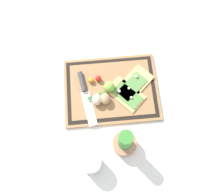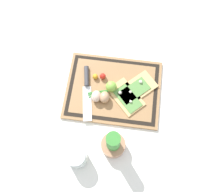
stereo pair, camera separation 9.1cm
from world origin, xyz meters
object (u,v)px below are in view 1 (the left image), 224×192
Objects in this scene: knife at (84,89)px; egg_brown at (105,99)px; pizza_slice_near at (133,84)px; cherry_tomato_red at (98,79)px; pizza_slice_far at (126,94)px; lime at (109,87)px; cherry_tomato_yellow at (91,80)px; egg_pink at (97,99)px; herb_pot at (125,142)px; sauce_jar at (91,163)px.

egg_brown is at bearing 147.52° from knife.
egg_brown reaches higher than pizza_slice_near.
egg_brown reaches higher than knife.
cherry_tomato_red is at bearing -13.54° from pizza_slice_near.
pizza_slice_far is at bearing -169.10° from egg_brown.
lime reaches higher than pizza_slice_near.
egg_brown is 2.10× the size of cherry_tomato_yellow.
lime is (0.08, -0.04, 0.02)m from pizza_slice_far.
lime is at bearing -25.36° from pizza_slice_far.
egg_pink is 1.89× the size of cherry_tomato_red.
pizza_slice_far is at bearing 152.53° from cherry_tomato_yellow.
cherry_tomato_red is 1.11× the size of cherry_tomato_yellow.
cherry_tomato_yellow reaches higher than knife.
lime is at bearing -80.86° from herb_pot.
pizza_slice_far is at bearing 144.53° from cherry_tomato_red.
egg_brown is 0.06m from lime.
herb_pot is (-0.09, 0.32, 0.03)m from cherry_tomato_red.
egg_brown is (0.14, 0.07, 0.02)m from pizza_slice_near.
herb_pot reaches higher than egg_pink.
pizza_slice_far is at bearing 168.14° from knife.
lime reaches higher than egg_brown.
egg_pink reaches higher than cherry_tomato_yellow.
sauce_jar is at bearing 57.75° from pizza_slice_near.
herb_pot is 0.17m from sauce_jar.
pizza_slice_near is 0.29m from herb_pot.
egg_brown is 0.12m from cherry_tomato_yellow.
lime reaches higher than egg_pink.
pizza_slice_near is at bearing -159.15° from egg_pink.
herb_pot is at bearing 120.58° from knife.
cherry_tomato_red reaches higher than knife.
cherry_tomato_yellow is 0.29× the size of sauce_jar.
sauce_jar reaches higher than lime.
sauce_jar is at bearing 59.15° from pizza_slice_far.
pizza_slice_far is at bearing 49.90° from pizza_slice_near.
cherry_tomato_yellow is at bearing -78.39° from egg_pink.
lime is (-0.12, 0.00, 0.02)m from knife.
pizza_slice_far is at bearing 154.64° from lime.
egg_pink is 0.29× the size of herb_pot.
sauce_jar is at bearing 72.77° from lime.
egg_pink is 0.61× the size of sauce_jar.
egg_brown is 0.11m from cherry_tomato_red.
cherry_tomato_red is at bearing -97.62° from egg_pink.
lime is at bearing -138.32° from egg_pink.
pizza_slice_near is at bearing -122.25° from sauce_jar.
herb_pot is at bearing 107.49° from egg_brown.
pizza_slice_far is 0.20m from knife.
knife is 0.34m from sauce_jar.
cherry_tomato_yellow is at bearing -93.20° from sauce_jar.
herb_pot is (-0.16, 0.27, 0.04)m from knife.
egg_pink is (-0.06, 0.06, 0.01)m from knife.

